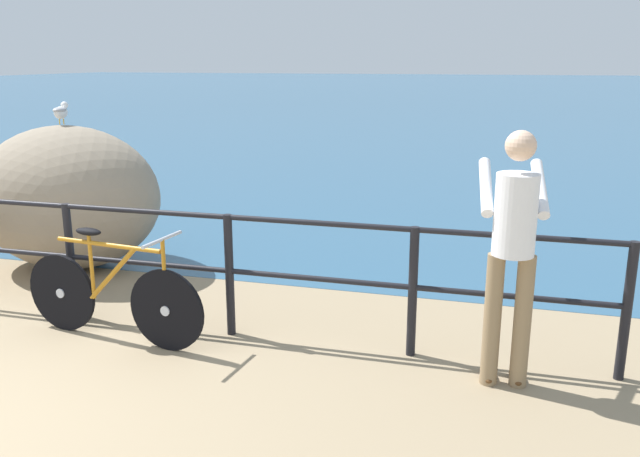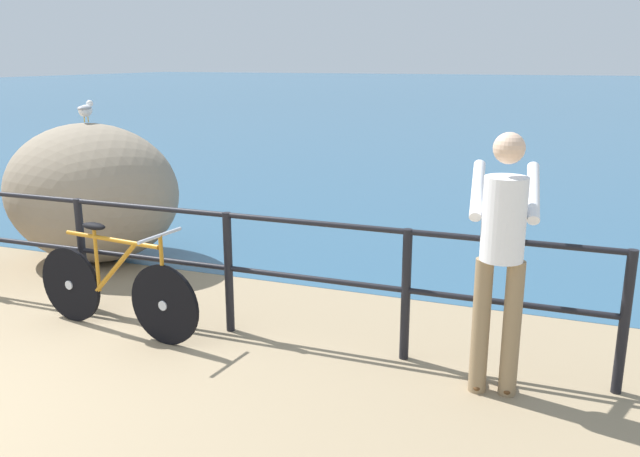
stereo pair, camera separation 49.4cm
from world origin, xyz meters
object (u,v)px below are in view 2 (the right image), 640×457
Objects in this scene: bicycle at (116,287)px; person_at_railing at (501,253)px; breakwater_boulder_main at (92,193)px; seagull at (85,109)px.

bicycle is 0.95× the size of person_at_railing.
breakwater_boulder_main is at bearing 140.40° from bicycle.
breakwater_boulder_main is at bearing -162.62° from seagull.
person_at_railing is at bearing -18.56° from breakwater_boulder_main.
bicycle is 0.84× the size of breakwater_boulder_main.
breakwater_boulder_main reaches higher than bicycle.
bicycle is 2.65m from seagull.
breakwater_boulder_main is 5.91× the size of seagull.
breakwater_boulder_main is (-1.52, 1.61, 0.38)m from bicycle.
person_at_railing reaches higher than seagull.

